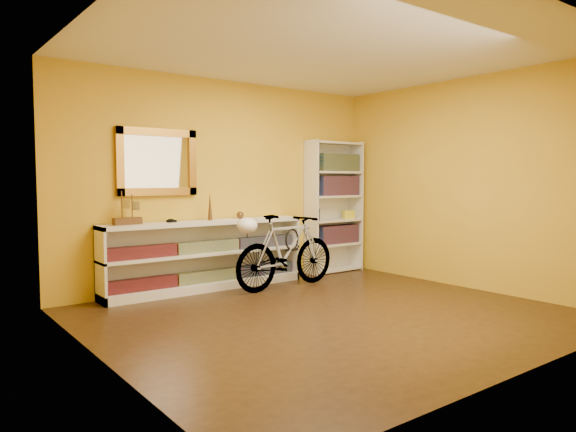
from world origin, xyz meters
TOP-DOWN VIEW (x-y plane):
  - floor at (0.00, 0.00)m, footprint 4.50×4.00m
  - ceiling at (0.00, 0.00)m, footprint 4.50×4.00m
  - back_wall at (0.00, 2.00)m, footprint 4.50×0.01m
  - left_wall at (-2.25, 0.00)m, footprint 0.01×4.00m
  - right_wall at (2.25, 0.00)m, footprint 0.01×4.00m
  - gilt_mirror at (-0.95, 1.97)m, footprint 0.98×0.06m
  - wall_socket at (0.90, 1.99)m, footprint 0.09×0.02m
  - console_unit at (-0.40, 1.81)m, footprint 2.60×0.35m
  - cd_row_lower at (-0.40, 1.79)m, footprint 2.50×0.13m
  - cd_row_upper at (-0.40, 1.79)m, footprint 2.50×0.13m
  - model_ship at (-1.38, 1.81)m, footprint 0.32×0.14m
  - toy_car at (-0.85, 1.81)m, footprint 0.00×0.00m
  - bronze_ornament at (-0.35, 1.81)m, footprint 0.06×0.06m
  - decorative_orb at (0.08, 1.81)m, footprint 0.09×0.09m
  - bookcase at (1.71, 1.84)m, footprint 0.90×0.30m
  - book_row_a at (1.76, 1.84)m, footprint 0.70×0.22m
  - book_row_b at (1.76, 1.84)m, footprint 0.70×0.22m
  - book_row_c at (1.76, 1.84)m, footprint 0.70×0.22m
  - travel_mug at (1.37, 1.82)m, footprint 0.07×0.07m
  - red_tin at (1.51, 1.87)m, footprint 0.19×0.19m
  - yellow_bag at (1.96, 1.80)m, footprint 0.19×0.16m
  - bicycle at (0.44, 1.31)m, footprint 0.51×1.59m
  - helmet at (-0.16, 1.27)m, footprint 0.25×0.23m
  - u_lock at (0.53, 1.32)m, footprint 0.21×0.02m

SIDE VIEW (x-z plane):
  - floor at x=0.00m, z-range -0.01..0.00m
  - cd_row_lower at x=-0.40m, z-range 0.10..0.24m
  - wall_socket at x=0.90m, z-range 0.21..0.29m
  - console_unit at x=-0.40m, z-range 0.00..0.85m
  - bicycle at x=0.44m, z-range 0.00..0.92m
  - cd_row_upper at x=-0.40m, z-range 0.47..0.60m
  - book_row_a at x=1.76m, z-range 0.42..0.68m
  - u_lock at x=0.53m, z-range 0.50..0.70m
  - helmet at x=-0.16m, z-range 0.72..0.91m
  - yellow_bag at x=1.96m, z-range 0.77..0.89m
  - travel_mug at x=1.37m, z-range 0.77..0.93m
  - toy_car at x=-0.85m, z-range 0.85..0.85m
  - decorative_orb at x=0.08m, z-range 0.85..0.94m
  - bookcase at x=1.71m, z-range 0.00..1.90m
  - bronze_ornament at x=-0.35m, z-range 0.85..1.20m
  - model_ship at x=-1.38m, z-range 0.85..1.22m
  - book_row_b at x=1.76m, z-range 1.11..1.40m
  - back_wall at x=0.00m, z-range 0.00..2.60m
  - left_wall at x=-2.25m, z-range 0.00..2.60m
  - right_wall at x=2.25m, z-range 0.00..2.60m
  - gilt_mirror at x=-0.95m, z-range 1.16..1.94m
  - red_tin at x=1.51m, z-range 1.46..1.65m
  - book_row_c at x=1.76m, z-range 1.46..1.71m
  - ceiling at x=0.00m, z-range 2.60..2.61m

